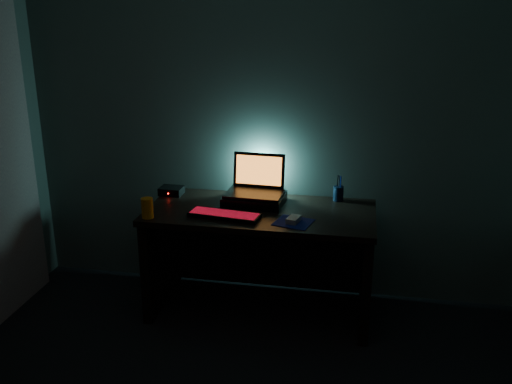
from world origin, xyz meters
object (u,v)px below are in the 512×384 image
(laptop, at_px, (256,184))
(router, at_px, (171,191))
(pen_cup, at_px, (338,194))
(juice_glass, at_px, (147,208))
(mouse, at_px, (294,220))
(keyboard, at_px, (224,215))

(laptop, height_order, router, laptop)
(pen_cup, xyz_separation_m, router, (-1.17, -0.08, -0.02))
(laptop, distance_m, router, 0.63)
(pen_cup, distance_m, juice_glass, 1.30)
(mouse, bearing_deg, juice_glass, -160.77)
(laptop, bearing_deg, juice_glass, -141.15)
(pen_cup, bearing_deg, mouse, -118.29)
(mouse, bearing_deg, pen_cup, 75.80)
(laptop, distance_m, juice_glass, 0.76)
(laptop, relative_size, mouse, 3.58)
(mouse, bearing_deg, laptop, 144.06)
(keyboard, height_order, juice_glass, juice_glass)
(mouse, distance_m, juice_glass, 0.93)
(keyboard, relative_size, router, 2.90)
(keyboard, relative_size, mouse, 4.32)
(laptop, xyz_separation_m, pen_cup, (0.55, 0.11, -0.07))
(laptop, height_order, mouse, laptop)
(juice_glass, xyz_separation_m, router, (-0.00, 0.47, -0.04))
(juice_glass, bearing_deg, laptop, 35.58)
(laptop, height_order, keyboard, laptop)
(keyboard, xyz_separation_m, router, (-0.48, 0.37, 0.01))
(mouse, bearing_deg, keyboard, -167.84)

